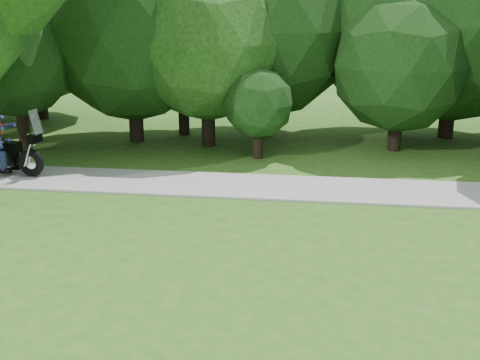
{
  "coord_description": "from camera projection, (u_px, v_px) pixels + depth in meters",
  "views": [
    {
      "loc": [
        -0.22,
        -7.37,
        4.81
      ],
      "look_at": [
        -1.9,
        4.98,
        1.1
      ],
      "focal_mm": 45.0,
      "sensor_mm": 36.0,
      "label": 1
    }
  ],
  "objects": [
    {
      "name": "tree_line",
      "position": [
        377.0,
        36.0,
        20.79
      ],
      "size": [
        38.9,
        12.07,
        7.51
      ],
      "color": "black",
      "rests_on": "ground"
    },
    {
      "name": "walkway",
      "position": [
        326.0,
        189.0,
        15.94
      ],
      "size": [
        60.0,
        2.2,
        0.06
      ],
      "primitive_type": "cube",
      "color": "#AAAAA4",
      "rests_on": "ground"
    }
  ]
}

